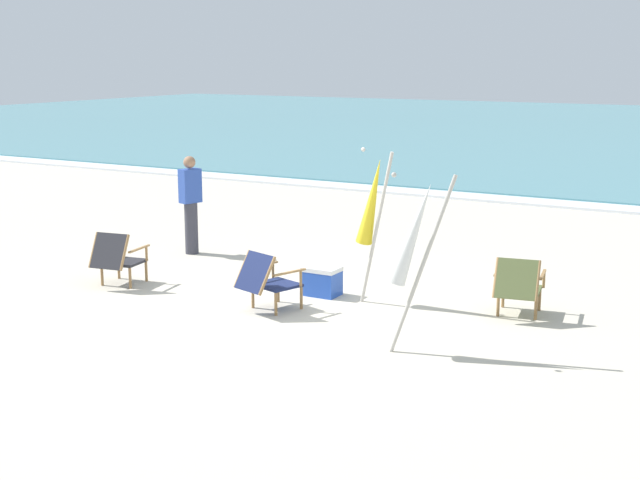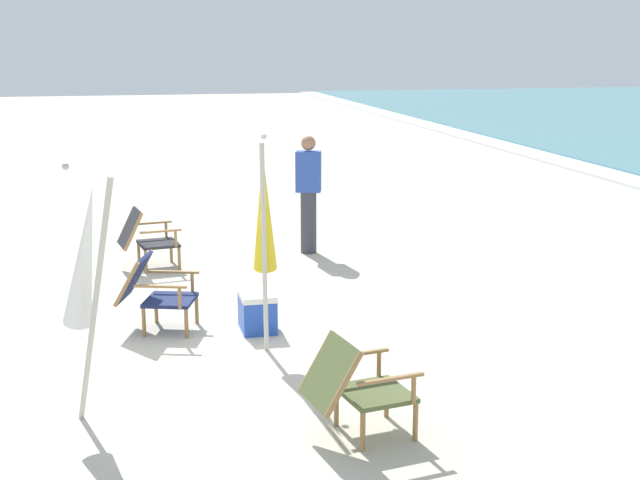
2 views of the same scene
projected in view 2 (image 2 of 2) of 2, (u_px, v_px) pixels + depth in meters
ground_plane at (182, 329)px, 9.14m from camera, size 80.00×80.00×0.00m
beach_chair_front_left at (154, 290)px, 9.04m from camera, size 0.78×0.90×0.78m
beach_chair_mid_center at (145, 237)px, 11.47m from camera, size 0.68×0.82×0.79m
beach_chair_back_right at (355, 384)px, 6.58m from camera, size 0.70×0.86×0.77m
umbrella_furled_white at (85, 260)px, 6.55m from camera, size 0.72×0.49×2.03m
umbrella_furled_yellow at (264, 214)px, 8.08m from camera, size 0.59×0.31×2.08m
person_near_chairs at (308, 193)px, 12.25m from camera, size 0.29×0.38×1.63m
cooler_box at (257, 311)px, 9.09m from camera, size 0.49×0.35×0.40m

